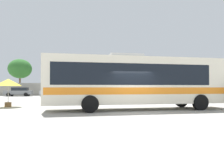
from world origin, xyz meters
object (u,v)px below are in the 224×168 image
(roadside_tree_left, at_px, (20,69))
(roadside_tree_midleft, at_px, (61,75))
(coach_bus_cream_orange, at_px, (137,80))
(utility_pole_near, at_px, (136,73))
(vendor_umbrella_near_gate_yellow, at_px, (8,83))
(utility_pole_far, at_px, (139,74))
(parked_car_second_silver, at_px, (53,92))
(roadside_tree_midright, at_px, (91,72))
(parked_car_leftmost_grey, at_px, (19,92))

(roadside_tree_left, relative_size, roadside_tree_midleft, 1.19)
(coach_bus_cream_orange, distance_m, utility_pole_near, 32.32)
(utility_pole_near, bearing_deg, vendor_umbrella_near_gate_yellow, -125.93)
(utility_pole_far, distance_m, roadside_tree_left, 25.16)
(roadside_tree_left, xyz_separation_m, roadside_tree_midleft, (8.24, 0.85, -1.08))
(vendor_umbrella_near_gate_yellow, bearing_deg, roadside_tree_left, 100.06)
(parked_car_second_silver, relative_size, roadside_tree_midright, 0.66)
(vendor_umbrella_near_gate_yellow, relative_size, utility_pole_near, 0.25)
(roadside_tree_midleft, bearing_deg, utility_pole_near, -10.41)
(parked_car_second_silver, relative_size, roadside_tree_midleft, 0.75)
(vendor_umbrella_near_gate_yellow, bearing_deg, coach_bus_cream_orange, -23.27)
(utility_pole_near, distance_m, roadside_tree_left, 24.51)
(vendor_umbrella_near_gate_yellow, bearing_deg, utility_pole_near, 54.07)
(vendor_umbrella_near_gate_yellow, height_order, utility_pole_near, utility_pole_near)
(utility_pole_far, bearing_deg, vendor_umbrella_near_gate_yellow, -126.85)
(coach_bus_cream_orange, bearing_deg, utility_pole_near, 71.55)
(parked_car_leftmost_grey, height_order, roadside_tree_left, roadside_tree_left)
(utility_pole_far, distance_m, roadside_tree_midright, 10.85)
(parked_car_leftmost_grey, height_order, parked_car_second_silver, parked_car_leftmost_grey)
(vendor_umbrella_near_gate_yellow, xyz_separation_m, utility_pole_near, (19.30, 26.64, 2.76))
(vendor_umbrella_near_gate_yellow, relative_size, parked_car_second_silver, 0.47)
(utility_pole_near, bearing_deg, utility_pole_far, -1.63)
(parked_car_second_silver, bearing_deg, roadside_tree_left, 129.87)
(parked_car_leftmost_grey, xyz_separation_m, roadside_tree_midright, (13.25, 8.67, 4.11))
(parked_car_second_silver, xyz_separation_m, roadside_tree_midright, (7.55, 9.63, 4.13))
(roadside_tree_midleft, xyz_separation_m, roadside_tree_midright, (6.46, 0.22, 0.64))
(coach_bus_cream_orange, bearing_deg, parked_car_leftmost_grey, 116.97)
(parked_car_leftmost_grey, xyz_separation_m, utility_pole_far, (23.61, 5.45, 3.67))
(utility_pole_far, height_order, roadside_tree_midleft, utility_pole_far)
(utility_pole_far, relative_size, roadside_tree_midright, 1.23)
(parked_car_second_silver, xyz_separation_m, roadside_tree_midleft, (1.09, 9.40, 3.49))
(vendor_umbrella_near_gate_yellow, distance_m, utility_pole_near, 33.01)
(parked_car_second_silver, height_order, roadside_tree_midright, roadside_tree_midright)
(roadside_tree_midleft, bearing_deg, roadside_tree_midright, 1.98)
(coach_bus_cream_orange, bearing_deg, roadside_tree_midleft, 100.10)
(coach_bus_cream_orange, xyz_separation_m, roadside_tree_midright, (0.49, 33.75, 2.93))
(parked_car_second_silver, xyz_separation_m, utility_pole_near, (17.26, 6.43, 3.82))
(parked_car_leftmost_grey, height_order, roadside_tree_midleft, roadside_tree_midleft)
(vendor_umbrella_near_gate_yellow, relative_size, parked_car_leftmost_grey, 0.47)
(vendor_umbrella_near_gate_yellow, bearing_deg, roadside_tree_midleft, 83.95)
(roadside_tree_left, bearing_deg, parked_car_leftmost_grey, -79.21)
(vendor_umbrella_near_gate_yellow, relative_size, roadside_tree_midleft, 0.35)
(parked_car_second_silver, bearing_deg, roadside_tree_midleft, 83.37)
(parked_car_leftmost_grey, height_order, utility_pole_far, utility_pole_far)
(utility_pole_far, bearing_deg, parked_car_second_silver, -160.29)
(coach_bus_cream_orange, relative_size, utility_pole_far, 1.46)
(utility_pole_near, bearing_deg, roadside_tree_midright, 161.79)
(roadside_tree_midright, bearing_deg, vendor_umbrella_near_gate_yellow, -107.83)
(parked_car_leftmost_grey, bearing_deg, roadside_tree_midleft, 51.18)
(parked_car_second_silver, bearing_deg, roadside_tree_midright, 51.89)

